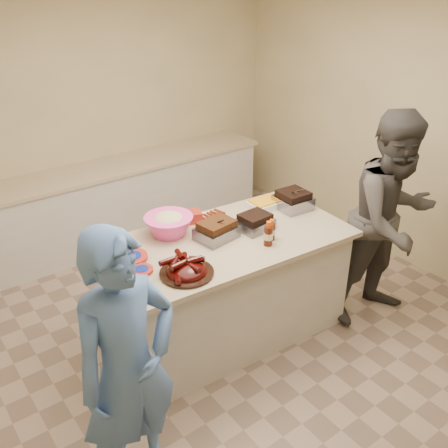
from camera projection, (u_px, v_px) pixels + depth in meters
room at (235, 337)px, 4.28m from camera, size 4.50×5.00×2.70m
back_counter at (116, 203)px, 5.64m from camera, size 3.60×0.64×0.90m
island at (227, 330)px, 4.36m from camera, size 2.01×1.15×0.92m
rib_platter at (187, 274)px, 3.47m from camera, size 0.47×0.47×0.15m
pulled_pork_tray at (217, 238)px, 3.93m from camera, size 0.35×0.28×0.09m
brisket_tray at (255, 229)px, 4.07m from camera, size 0.29×0.25×0.08m
roasting_pan at (292, 208)px, 4.41m from camera, size 0.29×0.29×0.11m
coleslaw_bowl at (169, 234)px, 3.99m from camera, size 0.42×0.42×0.27m
sausage_plate at (212, 219)px, 4.22m from camera, size 0.31×0.31×0.05m
mac_cheese_dish at (265, 207)px, 4.43m from camera, size 0.29×0.22×0.08m
bbq_bottle_a at (268, 245)px, 3.84m from camera, size 0.07×0.07×0.20m
bbq_bottle_b at (271, 239)px, 3.91m from camera, size 0.06×0.06×0.17m
mustard_bottle at (208, 236)px, 3.96m from camera, size 0.05×0.05×0.12m
sauce_bowl at (204, 232)px, 4.02m from camera, size 0.14×0.05×0.14m
plate_stack_large at (131, 259)px, 3.65m from camera, size 0.26×0.26×0.03m
plate_stack_small at (142, 271)px, 3.50m from camera, size 0.17×0.17×0.02m
plastic_cup at (116, 250)px, 3.76m from camera, size 0.11×0.10×0.10m
basket_stack at (191, 222)px, 4.18m from camera, size 0.21×0.18×0.09m
guest_gray at (376, 310)px, 4.62m from camera, size 1.14×1.97×0.71m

